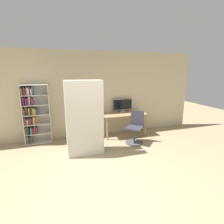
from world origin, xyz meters
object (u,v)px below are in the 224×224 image
object	(u,v)px
monitor	(122,105)
mattress_far	(84,117)
bookshelf	(34,114)
office_chair	(135,130)
mattress_near	(85,119)

from	to	relation	value
monitor	mattress_far	xyz separation A→B (m)	(-1.46, -1.01, -0.04)
mattress_far	bookshelf	bearing A→B (deg)	142.70
bookshelf	mattress_far	distance (m)	1.63
office_chair	mattress_near	bearing A→B (deg)	-167.24
office_chair	mattress_far	distance (m)	1.61
office_chair	mattress_near	world-z (taller)	mattress_near
bookshelf	office_chair	bearing A→B (deg)	-18.14
mattress_near	office_chair	bearing A→B (deg)	12.76
bookshelf	mattress_near	distance (m)	1.81
bookshelf	mattress_near	xyz separation A→B (m)	(1.30, -1.26, 0.05)
office_chair	mattress_near	xyz separation A→B (m)	(-1.51, -0.34, 0.55)
monitor	bookshelf	world-z (taller)	bookshelf
office_chair	mattress_far	xyz separation A→B (m)	(-1.51, -0.07, 0.55)
monitor	mattress_far	distance (m)	1.78
mattress_near	mattress_far	xyz separation A→B (m)	(0.00, 0.27, -0.00)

